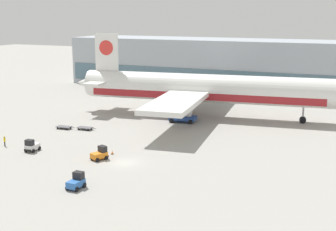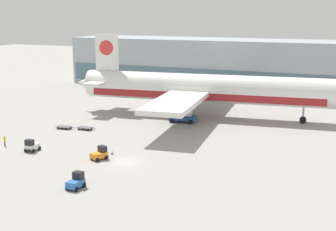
{
  "view_description": "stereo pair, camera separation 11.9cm",
  "coord_description": "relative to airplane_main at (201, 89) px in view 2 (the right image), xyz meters",
  "views": [
    {
      "loc": [
        32.23,
        -56.65,
        21.26
      ],
      "look_at": [
        0.05,
        15.11,
        4.0
      ],
      "focal_mm": 50.0,
      "sensor_mm": 36.0,
      "label": 1
    },
    {
      "loc": [
        32.34,
        -56.6,
        21.26
      ],
      "look_at": [
        0.05,
        15.11,
        4.0
      ],
      "focal_mm": 50.0,
      "sensor_mm": 36.0,
      "label": 2
    }
  ],
  "objects": [
    {
      "name": "scissor_lift_loader",
      "position": [
        -1.67,
        -5.91,
        -3.82
      ],
      "size": [
        5.56,
        3.97,
        5.27
      ],
      "rotation": [
        0.0,
        0.0,
        0.13
      ],
      "color": "#284C99",
      "rests_on": "ground_plane"
    },
    {
      "name": "airplane_main",
      "position": [
        0.0,
        0.0,
        0.0
      ],
      "size": [
        57.9,
        48.64,
        17.0
      ],
      "rotation": [
        0.0,
        0.0,
        0.13
      ],
      "color": "white",
      "rests_on": "ground_plane"
    },
    {
      "name": "ground_crew_near",
      "position": [
        -21.43,
        -34.1,
        -4.82
      ],
      "size": [
        0.5,
        0.37,
        1.73
      ],
      "rotation": [
        0.0,
        0.0,
        2.61
      ],
      "color": "black",
      "rests_on": "ground_plane"
    },
    {
      "name": "baggage_tug_mid",
      "position": [
        -3.51,
        -33.67,
        -4.96
      ],
      "size": [
        2.37,
        2.79,
        2.0
      ],
      "rotation": [
        0.0,
        0.0,
        1.17
      ],
      "color": "orange",
      "rests_on": "ground_plane"
    },
    {
      "name": "baggage_tug_far",
      "position": [
        -15.6,
        -34.45,
        -4.96
      ],
      "size": [
        1.79,
        2.54,
        2.0
      ],
      "rotation": [
        0.0,
        0.0,
        -1.5
      ],
      "color": "silver",
      "rests_on": "ground_plane"
    },
    {
      "name": "terminal_building",
      "position": [
        -8.34,
        38.92,
        1.15
      ],
      "size": [
        90.0,
        18.2,
        14.0
      ],
      "color": "#9EA8B2",
      "rests_on": "ground_plane"
    },
    {
      "name": "ground_plane",
      "position": [
        0.62,
        -33.46,
        -5.84
      ],
      "size": [
        400.0,
        400.0,
        0.0
      ],
      "primitive_type": "plane",
      "color": "#9E9B93"
    },
    {
      "name": "baggage_dolly_lead",
      "position": [
        -19.81,
        -20.39,
        -5.45
      ],
      "size": [
        3.74,
        1.68,
        0.48
      ],
      "rotation": [
        0.0,
        0.0,
        0.07
      ],
      "color": "#56565B",
      "rests_on": "ground_plane"
    },
    {
      "name": "baggage_tug_foreground",
      "position": [
        0.12,
        -44.83,
        -4.96
      ],
      "size": [
        1.66,
        2.47,
        2.0
      ],
      "rotation": [
        0.0,
        0.0,
        1.56
      ],
      "color": "#2D66B7",
      "rests_on": "ground_plane"
    },
    {
      "name": "baggage_dolly_second",
      "position": [
        -15.81,
        -19.38,
        -5.45
      ],
      "size": [
        3.74,
        1.68,
        0.48
      ],
      "rotation": [
        0.0,
        0.0,
        0.07
      ],
      "color": "#56565B",
      "rests_on": "ground_plane"
    },
    {
      "name": "traffic_cone_near",
      "position": [
        -3.24,
        -30.63,
        -5.53
      ],
      "size": [
        0.4,
        0.4,
        0.63
      ],
      "color": "black",
      "rests_on": "ground_plane"
    }
  ]
}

